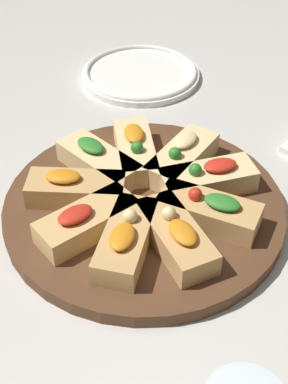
{
  "coord_description": "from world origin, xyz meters",
  "views": [
    {
      "loc": [
        -0.38,
        -0.29,
        0.45
      ],
      "look_at": [
        0.0,
        0.0,
        0.03
      ],
      "focal_mm": 50.0,
      "sensor_mm": 36.0,
      "label": 1
    }
  ],
  "objects": [
    {
      "name": "serving_board",
      "position": [
        0.0,
        0.0,
        0.01
      ],
      "size": [
        0.34,
        0.34,
        0.02
      ],
      "primitive_type": "cylinder",
      "color": "#51331E",
      "rests_on": "ground_plane"
    },
    {
      "name": "focaccia_slice_8",
      "position": [
        0.08,
        0.0,
        0.03
      ],
      "size": [
        0.12,
        0.05,
        0.04
      ],
      "color": "#E5C689",
      "rests_on": "serving_board"
    },
    {
      "name": "focaccia_slice_2",
      "position": [
        -0.05,
        0.07,
        0.03
      ],
      "size": [
        0.1,
        0.12,
        0.04
      ],
      "color": "tan",
      "rests_on": "serving_board"
    },
    {
      "name": "ground_plane",
      "position": [
        0.0,
        0.0,
        0.0
      ],
      "size": [
        3.0,
        3.0,
        0.0
      ],
      "primitive_type": "plane",
      "color": "beige"
    },
    {
      "name": "focaccia_slice_5",
      "position": [
        -0.04,
        -0.07,
        0.03
      ],
      "size": [
        0.1,
        0.12,
        0.04
      ],
      "color": "tan",
      "rests_on": "serving_board"
    },
    {
      "name": "focaccia_slice_4",
      "position": [
        -0.07,
        -0.03,
        0.03
      ],
      "size": [
        0.12,
        0.09,
        0.04
      ],
      "color": "tan",
      "rests_on": "serving_board"
    },
    {
      "name": "focaccia_slice_6",
      "position": [
        0.02,
        -0.08,
        0.03
      ],
      "size": [
        0.07,
        0.12,
        0.04
      ],
      "color": "tan",
      "rests_on": "serving_board"
    },
    {
      "name": "focaccia_slice_0",
      "position": [
        0.06,
        0.06,
        0.03
      ],
      "size": [
        0.11,
        0.11,
        0.04
      ],
      "color": "#E5C689",
      "rests_on": "serving_board"
    },
    {
      "name": "plate_right",
      "position": [
        0.27,
        0.21,
        0.01
      ],
      "size": [
        0.2,
        0.2,
        0.02
      ],
      "color": "white",
      "rests_on": "ground_plane"
    },
    {
      "name": "focaccia_slice_3",
      "position": [
        -0.08,
        0.02,
        0.03
      ],
      "size": [
        0.12,
        0.07,
        0.04
      ],
      "color": "tan",
      "rests_on": "serving_board"
    },
    {
      "name": "focaccia_slice_1",
      "position": [
        0.01,
        0.08,
        0.03
      ],
      "size": [
        0.06,
        0.12,
        0.04
      ],
      "color": "#E5C689",
      "rests_on": "serving_board"
    },
    {
      "name": "focaccia_slice_7",
      "position": [
        0.07,
        -0.05,
        0.03
      ],
      "size": [
        0.12,
        0.11,
        0.04
      ],
      "color": "#E5C689",
      "rests_on": "serving_board"
    }
  ]
}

